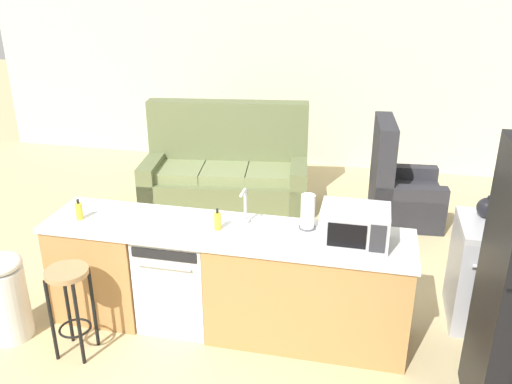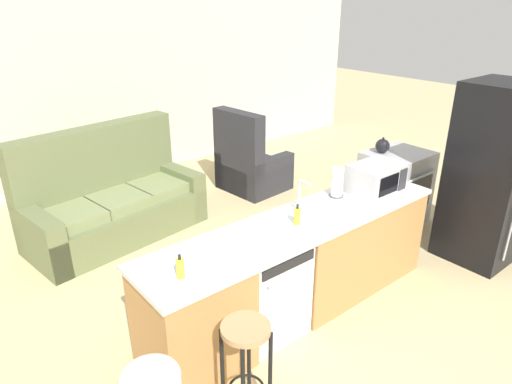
{
  "view_description": "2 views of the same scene",
  "coord_description": "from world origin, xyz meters",
  "views": [
    {
      "loc": [
        1.22,
        -3.65,
        2.8
      ],
      "look_at": [
        0.24,
        0.7,
        0.94
      ],
      "focal_mm": 38.0,
      "sensor_mm": 36.0,
      "label": 1
    },
    {
      "loc": [
        -2.29,
        -2.4,
        2.64
      ],
      "look_at": [
        0.04,
        0.44,
        1.05
      ],
      "focal_mm": 32.0,
      "sensor_mm": 36.0,
      "label": 2
    }
  ],
  "objects": [
    {
      "name": "soap_bottle",
      "position": [
        0.1,
        -0.02,
        0.97
      ],
      "size": [
        0.06,
        0.06,
        0.18
      ],
      "color": "yellow",
      "rests_on": "kitchen_counter"
    },
    {
      "name": "ground_plane",
      "position": [
        0.0,
        0.0,
        0.0
      ],
      "size": [
        24.0,
        24.0,
        0.0
      ],
      "primitive_type": "plane",
      "color": "tan"
    },
    {
      "name": "couch",
      "position": [
        -0.53,
        2.46,
        0.39
      ],
      "size": [
        2.11,
        1.17,
        1.27
      ],
      "color": "#667047",
      "rests_on": "ground_plane"
    },
    {
      "name": "wall_back",
      "position": [
        0.3,
        4.2,
        1.3
      ],
      "size": [
        10.0,
        0.06,
        2.6
      ],
      "color": "beige",
      "rests_on": "ground_plane"
    },
    {
      "name": "kettle",
      "position": [
        2.18,
        0.68,
        0.99
      ],
      "size": [
        0.21,
        0.17,
        0.19
      ],
      "color": "black",
      "rests_on": "stove_range"
    },
    {
      "name": "dishwasher",
      "position": [
        -0.25,
        -0.0,
        0.42
      ],
      "size": [
        0.58,
        0.61,
        0.84
      ],
      "color": "silver",
      "rests_on": "ground_plane"
    },
    {
      "name": "sink_faucet",
      "position": [
        0.28,
        0.14,
        1.03
      ],
      "size": [
        0.07,
        0.18,
        0.3
      ],
      "color": "silver",
      "rests_on": "kitchen_counter"
    },
    {
      "name": "armchair",
      "position": [
        1.56,
        2.46,
        0.35
      ],
      "size": [
        0.87,
        0.92,
        1.2
      ],
      "color": "#2D2D33",
      "rests_on": "ground_plane"
    },
    {
      "name": "kitchen_counter",
      "position": [
        0.24,
        0.0,
        0.42
      ],
      "size": [
        2.94,
        0.66,
        0.9
      ],
      "color": "#B77F47",
      "rests_on": "ground_plane"
    },
    {
      "name": "dish_soap_bottle",
      "position": [
        -1.05,
        -0.09,
        0.97
      ],
      "size": [
        0.06,
        0.06,
        0.18
      ],
      "color": "yellow",
      "rests_on": "kitchen_counter"
    },
    {
      "name": "stove_range",
      "position": [
        2.35,
        0.55,
        0.45
      ],
      "size": [
        0.76,
        0.68,
        0.9
      ],
      "color": "#A8AAB2",
      "rests_on": "ground_plane"
    },
    {
      "name": "trash_bin",
      "position": [
        -1.53,
        -0.53,
        0.38
      ],
      "size": [
        0.35,
        0.35,
        0.74
      ],
      "color": "white",
      "rests_on": "ground_plane"
    },
    {
      "name": "paper_towel_roll",
      "position": [
        0.78,
        0.16,
        1.04
      ],
      "size": [
        0.14,
        0.14,
        0.28
      ],
      "color": "#4C4C51",
      "rests_on": "kitchen_counter"
    },
    {
      "name": "bar_stool",
      "position": [
        -0.9,
        -0.59,
        0.54
      ],
      "size": [
        0.32,
        0.32,
        0.74
      ],
      "color": "tan",
      "rests_on": "ground_plane"
    },
    {
      "name": "microwave",
      "position": [
        1.15,
        -0.0,
        1.04
      ],
      "size": [
        0.5,
        0.37,
        0.28
      ],
      "color": "#B7B7BC",
      "rests_on": "kitchen_counter"
    }
  ]
}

